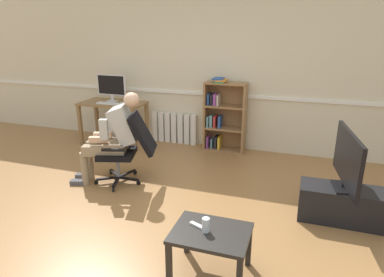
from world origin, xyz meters
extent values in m
plane|color=olive|center=(0.00, 0.00, 0.00)|extent=(18.00, 18.00, 0.00)
cube|color=beige|center=(0.00, 2.65, 1.35)|extent=(12.00, 0.10, 2.70)
cube|color=white|center=(0.00, 2.58, 0.92)|extent=(12.00, 0.03, 0.05)
cube|color=olive|center=(-2.27, 1.89, 0.36)|extent=(0.06, 0.06, 0.72)
cube|color=olive|center=(-1.23, 1.89, 0.36)|extent=(0.06, 0.06, 0.72)
cube|color=olive|center=(-1.23, 2.41, 0.36)|extent=(0.06, 0.06, 0.72)
cube|color=olive|center=(-2.27, 2.41, 0.36)|extent=(0.06, 0.06, 0.72)
cube|color=olive|center=(-1.75, 2.15, 0.74)|extent=(1.12, 0.59, 0.04)
cube|color=silver|center=(-1.80, 2.21, 0.76)|extent=(0.18, 0.14, 0.01)
cube|color=silver|center=(-1.80, 2.23, 0.82)|extent=(0.04, 0.02, 0.10)
cube|color=silver|center=(-1.80, 2.23, 1.05)|extent=(0.55, 0.02, 0.36)
cube|color=black|center=(-1.80, 2.22, 1.05)|extent=(0.50, 0.00, 0.32)
cube|color=white|center=(-1.74, 2.01, 0.77)|extent=(0.43, 0.12, 0.02)
cube|color=white|center=(-1.50, 2.03, 0.77)|extent=(0.06, 0.10, 0.03)
cube|color=olive|center=(-0.13, 2.42, 0.58)|extent=(0.03, 0.28, 1.16)
cube|color=olive|center=(0.53, 2.42, 0.58)|extent=(0.03, 0.28, 1.16)
cube|color=olive|center=(0.20, 2.56, 0.58)|extent=(0.65, 0.02, 1.16)
cube|color=olive|center=(0.20, 2.42, 0.01)|extent=(0.62, 0.28, 0.03)
cube|color=olive|center=(0.20, 2.42, 0.39)|extent=(0.62, 0.28, 0.03)
cube|color=olive|center=(0.20, 2.42, 0.77)|extent=(0.62, 0.28, 0.03)
cube|color=olive|center=(0.20, 2.42, 1.15)|extent=(0.62, 0.28, 0.03)
cube|color=#89428E|center=(-0.08, 2.41, 0.13)|extent=(0.03, 0.19, 0.21)
cube|color=#6699A3|center=(-0.08, 2.40, 0.49)|extent=(0.03, 0.19, 0.18)
cube|color=#2D519E|center=(-0.08, 2.43, 0.87)|extent=(0.04, 0.19, 0.18)
cube|color=#6699A3|center=(-0.01, 2.43, 0.11)|extent=(0.03, 0.19, 0.16)
cube|color=#6699A3|center=(-0.02, 2.43, 0.50)|extent=(0.05, 0.19, 0.20)
cube|color=black|center=(-0.02, 2.42, 0.87)|extent=(0.03, 0.19, 0.18)
cube|color=black|center=(0.06, 2.44, 0.13)|extent=(0.05, 0.19, 0.21)
cube|color=red|center=(0.04, 2.42, 0.50)|extent=(0.04, 0.19, 0.19)
cube|color=#89428E|center=(0.04, 2.41, 0.88)|extent=(0.05, 0.19, 0.19)
cube|color=gold|center=(0.12, 2.44, 0.13)|extent=(0.04, 0.19, 0.21)
cube|color=#2D519E|center=(0.12, 2.41, 0.51)|extent=(0.04, 0.19, 0.20)
cube|color=beige|center=(0.08, 2.43, 0.87)|extent=(0.03, 0.19, 0.18)
cube|color=#38844C|center=(0.11, 2.39, 1.17)|extent=(0.16, 0.22, 0.02)
cube|color=orange|center=(0.14, 2.38, 1.20)|extent=(0.16, 0.22, 0.02)
cube|color=#2D519E|center=(0.08, 2.39, 1.22)|extent=(0.16, 0.22, 0.02)
cube|color=white|center=(-1.12, 2.54, 0.27)|extent=(0.09, 0.08, 0.54)
cube|color=white|center=(-1.00, 2.54, 0.27)|extent=(0.09, 0.08, 0.54)
cube|color=white|center=(-0.88, 2.54, 0.27)|extent=(0.09, 0.08, 0.54)
cube|color=white|center=(-0.76, 2.54, 0.27)|extent=(0.09, 0.08, 0.54)
cube|color=white|center=(-0.63, 2.54, 0.27)|extent=(0.09, 0.08, 0.54)
cube|color=white|center=(-0.51, 2.54, 0.27)|extent=(0.09, 0.08, 0.54)
cube|color=white|center=(-0.39, 2.54, 0.27)|extent=(0.09, 0.08, 0.54)
cube|color=black|center=(-0.83, 0.62, 0.07)|extent=(0.12, 0.30, 0.02)
cylinder|color=black|center=(-0.79, 0.48, 0.03)|extent=(0.04, 0.06, 0.06)
cube|color=black|center=(-0.72, 0.76, 0.07)|extent=(0.30, 0.04, 0.02)
cylinder|color=black|center=(-0.57, 0.76, 0.03)|extent=(0.06, 0.02, 0.06)
cube|color=black|center=(-0.82, 0.90, 0.07)|extent=(0.13, 0.30, 0.02)
cylinder|color=black|center=(-0.78, 1.05, 0.03)|extent=(0.04, 0.06, 0.06)
cube|color=black|center=(-0.99, 0.85, 0.07)|extent=(0.26, 0.21, 0.02)
cylinder|color=black|center=(-1.11, 0.94, 0.03)|extent=(0.06, 0.05, 0.06)
cube|color=black|center=(-1.00, 0.68, 0.07)|extent=(0.27, 0.20, 0.02)
cylinder|color=black|center=(-1.12, 0.59, 0.03)|extent=(0.06, 0.05, 0.06)
cylinder|color=gray|center=(-0.87, 0.76, 0.23)|extent=(0.05, 0.05, 0.30)
cube|color=black|center=(-0.87, 0.76, 0.41)|extent=(0.57, 0.57, 0.07)
cube|color=black|center=(-0.53, 0.87, 0.70)|extent=(0.42, 0.51, 0.53)
cube|color=black|center=(-0.93, 1.02, 0.56)|extent=(0.28, 0.12, 0.03)
cube|color=black|center=(-0.78, 0.52, 0.56)|extent=(0.28, 0.12, 0.03)
cube|color=#937F60|center=(-0.87, 0.76, 0.52)|extent=(0.35, 0.40, 0.14)
cube|color=#B2B2AD|center=(-0.76, 0.80, 0.81)|extent=(0.43, 0.43, 0.52)
sphere|color=#D6A884|center=(-0.65, 0.83, 1.13)|extent=(0.20, 0.20, 0.20)
cube|color=white|center=(-1.14, 0.68, 0.62)|extent=(0.15, 0.08, 0.02)
cube|color=#937F60|center=(-1.10, 0.80, 0.49)|extent=(0.44, 0.25, 0.13)
cylinder|color=#937F60|center=(-1.30, 0.74, 0.23)|extent=(0.10, 0.10, 0.46)
cube|color=#4C4C51|center=(-1.40, 0.71, 0.03)|extent=(0.24, 0.15, 0.06)
cube|color=#937F60|center=(-1.04, 0.61, 0.49)|extent=(0.44, 0.25, 0.13)
cylinder|color=#937F60|center=(-1.24, 0.55, 0.23)|extent=(0.10, 0.10, 0.46)
cube|color=#4C4C51|center=(-1.34, 0.52, 0.03)|extent=(0.24, 0.15, 0.06)
cube|color=#B2B2AD|center=(-1.02, 0.89, 0.79)|extent=(0.12, 0.11, 0.26)
cube|color=#D6A884|center=(-1.09, 0.80, 0.64)|extent=(0.25, 0.14, 0.07)
cube|color=#B2B2AD|center=(-0.92, 0.58, 0.79)|extent=(0.12, 0.11, 0.26)
cube|color=#D6A884|center=(-1.04, 0.61, 0.64)|extent=(0.25, 0.14, 0.07)
cube|color=black|center=(1.90, 0.68, 0.19)|extent=(0.86, 0.37, 0.38)
cube|color=black|center=(1.90, 0.68, 0.39)|extent=(0.24, 0.34, 0.02)
cylinder|color=black|center=(1.90, 0.68, 0.43)|extent=(0.04, 0.04, 0.05)
cube|color=black|center=(1.90, 0.68, 0.73)|extent=(0.17, 0.97, 0.55)
cube|color=#B7D1F9|center=(1.92, 0.68, 0.73)|extent=(0.13, 0.91, 0.50)
cube|color=black|center=(0.51, -0.81, 0.19)|extent=(0.04, 0.04, 0.38)
cube|color=black|center=(1.08, -0.37, 0.19)|extent=(0.04, 0.04, 0.38)
cube|color=black|center=(0.51, -0.37, 0.19)|extent=(0.04, 0.04, 0.38)
cube|color=black|center=(0.80, -0.59, 0.40)|extent=(0.64, 0.49, 0.03)
cylinder|color=silver|center=(0.76, -0.60, 0.48)|extent=(0.06, 0.06, 0.12)
cube|color=white|center=(0.67, -0.55, 0.43)|extent=(0.15, 0.09, 0.02)
camera|label=1|loc=(1.41, -2.91, 2.02)|focal=31.70mm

